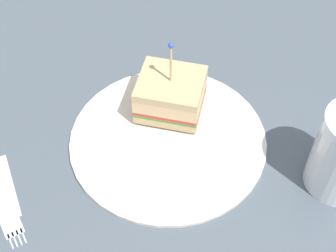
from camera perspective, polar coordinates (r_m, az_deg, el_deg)
name	(u,v)px	position (r cm, az deg, el deg)	size (l,w,h in cm)	color
ground_plane	(168,145)	(65.56, 0.00, -2.22)	(100.81, 100.81, 2.00)	#4C5660
plate	(168,138)	(64.39, 0.00, -1.42)	(25.59, 25.59, 0.97)	silver
sandwich_half_center	(171,94)	(65.33, 0.31, 3.68)	(11.11, 10.83, 11.35)	tan
fork	(6,212)	(61.52, -18.10, -9.42)	(3.67, 12.58, 0.35)	silver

